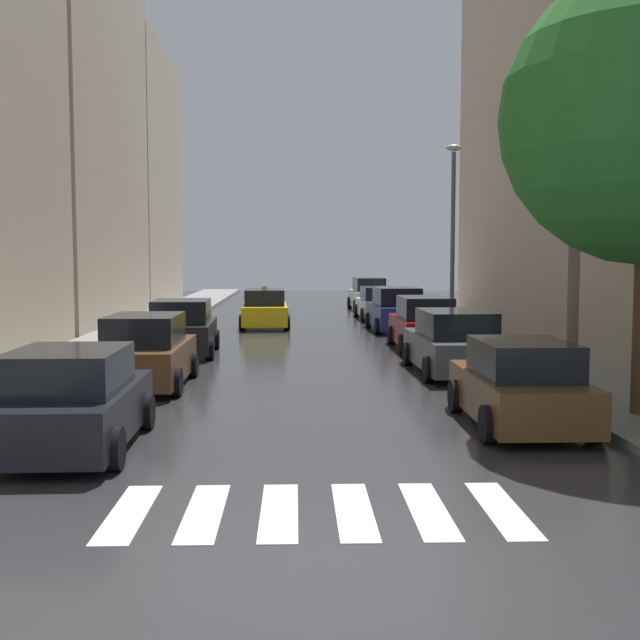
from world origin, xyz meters
name	(u,v)px	position (x,y,z in m)	size (l,w,h in m)	color
ground_plane	(302,332)	(0.00, 24.00, -0.02)	(28.00, 72.00, 0.04)	#2C2C2E
sidewalk_left	(138,330)	(-6.50, 24.00, 0.07)	(3.00, 72.00, 0.15)	gray
sidewalk_right	(463,330)	(6.50, 24.00, 0.07)	(3.00, 72.00, 0.15)	gray
crosswalk_stripes	(317,511)	(0.00, 1.71, 0.01)	(4.95, 2.20, 0.01)	silver
building_left_mid	(46,60)	(-11.00, 27.84, 11.49)	(6.00, 13.86, 22.98)	#B2A38C
building_left_far	(117,179)	(-11.00, 41.12, 7.65)	(6.00, 12.18, 15.30)	#B2A38C
building_right_mid	(576,118)	(11.00, 24.33, 8.51)	(6.00, 16.25, 17.02)	#B2A38C
parked_car_left_nearest	(71,402)	(-3.80, 4.90, 0.76)	(2.16, 4.15, 1.62)	black
parked_car_left_second	(146,353)	(-3.74, 10.89, 0.79)	(2.01, 4.21, 1.70)	brown
parked_car_left_third	(182,329)	(-3.74, 16.84, 0.79)	(2.21, 4.13, 1.71)	black
parked_car_right_nearest	(520,386)	(3.78, 6.33, 0.74)	(1.98, 4.01, 1.57)	brown
parked_car_right_second	(454,344)	(3.87, 12.76, 0.77)	(2.20, 4.61, 1.65)	#474C51
parked_car_right_third	(424,325)	(3.93, 18.00, 0.80)	(1.99, 4.37, 1.73)	maroon
parked_car_right_fourth	(396,311)	(3.82, 24.31, 0.82)	(2.23, 4.44, 1.77)	navy
parked_car_right_fifth	(379,304)	(3.74, 30.06, 0.74)	(2.17, 4.40, 1.56)	silver
parked_car_right_sixth	(368,295)	(3.82, 36.57, 0.83)	(2.14, 4.61, 1.80)	silver
taxi_midroad	(265,309)	(-1.56, 25.98, 0.76)	(2.19, 4.45, 1.81)	yellow
lamp_post_right	(453,225)	(5.55, 21.62, 4.16)	(0.60, 0.28, 6.95)	#595B60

